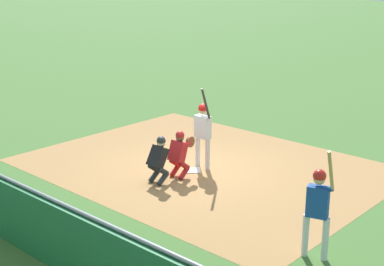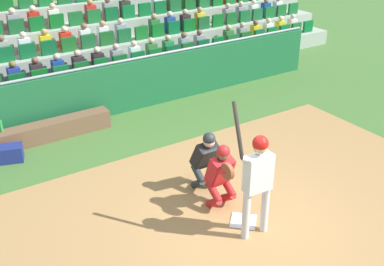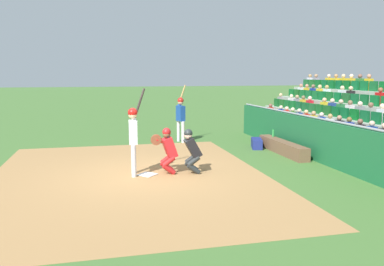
{
  "view_description": "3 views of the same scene",
  "coord_description": "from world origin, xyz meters",
  "px_view_note": "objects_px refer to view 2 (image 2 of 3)",
  "views": [
    {
      "loc": [
        9.72,
        -10.86,
        5.45
      ],
      "look_at": [
        0.17,
        -0.21,
        1.18
      ],
      "focal_mm": 52.3,
      "sensor_mm": 36.0,
      "label": 1
    },
    {
      "loc": [
        4.49,
        5.16,
        5.12
      ],
      "look_at": [
        0.35,
        -1.1,
        1.38
      ],
      "focal_mm": 44.48,
      "sensor_mm": 36.0,
      "label": 2
    },
    {
      "loc": [
        -10.49,
        1.29,
        2.75
      ],
      "look_at": [
        -0.5,
        -1.15,
        1.21
      ],
      "focal_mm": 36.58,
      "sensor_mm": 36.0,
      "label": 3
    }
  ],
  "objects_px": {
    "water_bottle_on_bench": "(1,126)",
    "batter_at_plate": "(257,175)",
    "equipment_duffel_bag": "(1,155)",
    "home_plate_umpire": "(206,158)",
    "catcher_crouching": "(221,173)",
    "dugout_bench": "(46,131)",
    "home_plate_marker": "(243,221)"
  },
  "relations": [
    {
      "from": "home_plate_umpire",
      "to": "equipment_duffel_bag",
      "type": "height_order",
      "value": "home_plate_umpire"
    },
    {
      "from": "home_plate_marker",
      "to": "batter_at_plate",
      "type": "xyz_separation_m",
      "value": [
        0.07,
        0.35,
        1.16
      ]
    },
    {
      "from": "water_bottle_on_bench",
      "to": "home_plate_umpire",
      "type": "bearing_deg",
      "value": 126.73
    },
    {
      "from": "catcher_crouching",
      "to": "water_bottle_on_bench",
      "type": "height_order",
      "value": "catcher_crouching"
    },
    {
      "from": "home_plate_umpire",
      "to": "equipment_duffel_bag",
      "type": "relative_size",
      "value": 1.4
    },
    {
      "from": "home_plate_marker",
      "to": "water_bottle_on_bench",
      "type": "bearing_deg",
      "value": -61.11
    },
    {
      "from": "home_plate_umpire",
      "to": "water_bottle_on_bench",
      "type": "height_order",
      "value": "home_plate_umpire"
    },
    {
      "from": "dugout_bench",
      "to": "home_plate_marker",
      "type": "bearing_deg",
      "value": 110.36
    },
    {
      "from": "home_plate_umpire",
      "to": "dugout_bench",
      "type": "height_order",
      "value": "home_plate_umpire"
    },
    {
      "from": "batter_at_plate",
      "to": "water_bottle_on_bench",
      "type": "height_order",
      "value": "batter_at_plate"
    },
    {
      "from": "catcher_crouching",
      "to": "home_plate_umpire",
      "type": "height_order",
      "value": "catcher_crouching"
    },
    {
      "from": "batter_at_plate",
      "to": "catcher_crouching",
      "type": "distance_m",
      "value": 1.04
    },
    {
      "from": "water_bottle_on_bench",
      "to": "equipment_duffel_bag",
      "type": "distance_m",
      "value": 0.72
    },
    {
      "from": "batter_at_plate",
      "to": "dugout_bench",
      "type": "xyz_separation_m",
      "value": [
        1.78,
        -5.35,
        -0.95
      ]
    },
    {
      "from": "catcher_crouching",
      "to": "water_bottle_on_bench",
      "type": "distance_m",
      "value": 5.26
    },
    {
      "from": "water_bottle_on_bench",
      "to": "equipment_duffel_bag",
      "type": "xyz_separation_m",
      "value": [
        0.21,
        0.56,
        -0.4
      ]
    },
    {
      "from": "equipment_duffel_bag",
      "to": "home_plate_umpire",
      "type": "bearing_deg",
      "value": 151.22
    },
    {
      "from": "batter_at_plate",
      "to": "dugout_bench",
      "type": "relative_size",
      "value": 0.77
    },
    {
      "from": "catcher_crouching",
      "to": "dugout_bench",
      "type": "distance_m",
      "value": 4.78
    },
    {
      "from": "batter_at_plate",
      "to": "equipment_duffel_bag",
      "type": "height_order",
      "value": "batter_at_plate"
    },
    {
      "from": "home_plate_umpire",
      "to": "equipment_duffel_bag",
      "type": "distance_m",
      "value": 4.52
    },
    {
      "from": "water_bottle_on_bench",
      "to": "batter_at_plate",
      "type": "bearing_deg",
      "value": 116.7
    },
    {
      "from": "home_plate_marker",
      "to": "water_bottle_on_bench",
      "type": "relative_size",
      "value": 1.6
    },
    {
      "from": "home_plate_marker",
      "to": "water_bottle_on_bench",
      "type": "xyz_separation_m",
      "value": [
        2.8,
        -5.08,
        0.56
      ]
    },
    {
      "from": "batter_at_plate",
      "to": "home_plate_umpire",
      "type": "distance_m",
      "value": 1.67
    },
    {
      "from": "home_plate_marker",
      "to": "batter_at_plate",
      "type": "relative_size",
      "value": 0.18
    },
    {
      "from": "catcher_crouching",
      "to": "dugout_bench",
      "type": "height_order",
      "value": "catcher_crouching"
    },
    {
      "from": "home_plate_marker",
      "to": "water_bottle_on_bench",
      "type": "height_order",
      "value": "water_bottle_on_bench"
    },
    {
      "from": "dugout_bench",
      "to": "water_bottle_on_bench",
      "type": "height_order",
      "value": "water_bottle_on_bench"
    },
    {
      "from": "catcher_crouching",
      "to": "water_bottle_on_bench",
      "type": "relative_size",
      "value": 4.75
    },
    {
      "from": "batter_at_plate",
      "to": "catcher_crouching",
      "type": "relative_size",
      "value": 1.82
    },
    {
      "from": "home_plate_marker",
      "to": "dugout_bench",
      "type": "distance_m",
      "value": 5.33
    }
  ]
}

